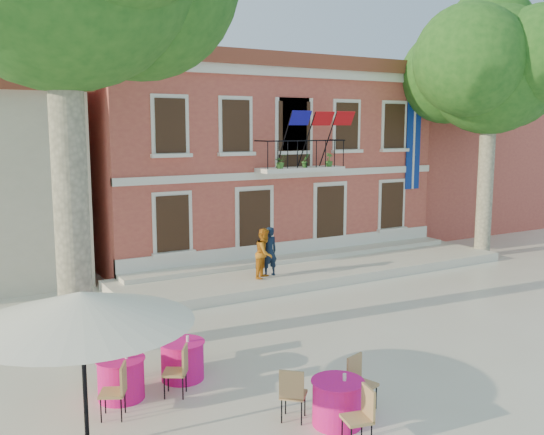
{
  "coord_description": "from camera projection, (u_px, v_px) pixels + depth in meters",
  "views": [
    {
      "loc": [
        -9.51,
        -12.2,
        4.94
      ],
      "look_at": [
        -0.35,
        3.5,
        2.24
      ],
      "focal_mm": 40.0,
      "sensor_mm": 36.0,
      "label": 1
    }
  ],
  "objects": [
    {
      "name": "plane_tree_east",
      "position": [
        491.0,
        71.0,
        22.57
      ],
      "size": [
        4.86,
        4.86,
        9.54
      ],
      "color": "#A59E84",
      "rests_on": "ground"
    },
    {
      "name": "cafe_table_2",
      "position": [
        182.0,
        359.0,
        11.96
      ],
      "size": [
        1.38,
        1.85,
        0.95
      ],
      "color": "#EA1666",
      "rests_on": "ground"
    },
    {
      "name": "cafe_table_1",
      "position": [
        337.0,
        400.0,
        10.12
      ],
      "size": [
        1.83,
        1.79,
        0.95
      ],
      "color": "#EA1666",
      "rests_on": "ground"
    },
    {
      "name": "patio_umbrella",
      "position": [
        81.0,
        308.0,
        9.07
      ],
      "size": [
        3.38,
        3.38,
        2.52
      ],
      "color": "black",
      "rests_on": "ground"
    },
    {
      "name": "cafe_table_0",
      "position": [
        121.0,
        377.0,
        11.09
      ],
      "size": [
        1.25,
        1.9,
        0.95
      ],
      "color": "#EA1666",
      "rests_on": "ground"
    },
    {
      "name": "neighbor_east",
      "position": [
        436.0,
        161.0,
        31.79
      ],
      "size": [
        9.4,
        9.4,
        6.4
      ],
      "color": "#C25946",
      "rests_on": "ground"
    },
    {
      "name": "main_building",
      "position": [
        242.0,
        156.0,
        24.86
      ],
      "size": [
        13.5,
        9.59,
        7.5
      ],
      "color": "#C25946",
      "rests_on": "ground"
    },
    {
      "name": "terrace",
      "position": [
        318.0,
        270.0,
        20.62
      ],
      "size": [
        14.0,
        3.4,
        0.3
      ],
      "primitive_type": "cube",
      "color": "silver",
      "rests_on": "ground"
    },
    {
      "name": "pedestrian_navy",
      "position": [
        269.0,
        251.0,
        19.05
      ],
      "size": [
        0.57,
        0.38,
        1.56
      ],
      "primitive_type": "imported",
      "rotation": [
        0.0,
        0.0,
        3.15
      ],
      "color": "black",
      "rests_on": "terrace"
    },
    {
      "name": "pedestrian_orange",
      "position": [
        265.0,
        253.0,
        18.78
      ],
      "size": [
        0.96,
        0.93,
        1.56
      ],
      "primitive_type": "imported",
      "rotation": [
        0.0,
        0.0,
        0.65
      ],
      "color": "#C67117",
      "rests_on": "terrace"
    },
    {
      "name": "ground",
      "position": [
        351.0,
        318.0,
        15.89
      ],
      "size": [
        90.0,
        90.0,
        0.0
      ],
      "primitive_type": "plane",
      "color": "beige",
      "rests_on": "ground"
    }
  ]
}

